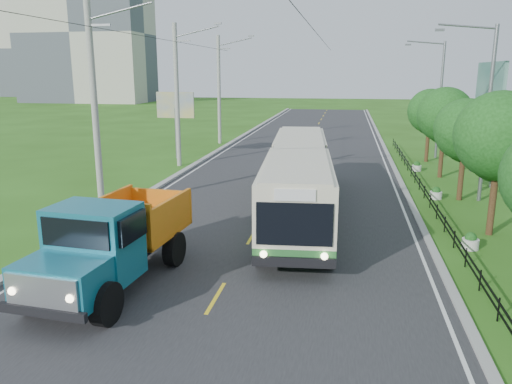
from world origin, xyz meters
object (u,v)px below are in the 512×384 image
(pole_mid, at_px, (177,95))
(tree_third, at_px, (500,140))
(tree_fourth, at_px, (466,133))
(tree_back, at_px, (430,113))
(pole_near, at_px, (95,106))
(planter_mid, at_px, (436,194))
(pole_far, at_px, (219,90))
(billboard_left, at_px, (175,109))
(streetlight_far, at_px, (438,96))
(planter_near, at_px, (470,242))
(bus, at_px, (299,174))
(planter_far, at_px, (417,167))
(dump_truck, at_px, (112,237))
(billboard_right, at_px, (489,94))
(streetlight_mid, at_px, (485,108))
(tree_fifth, at_px, (445,118))

(pole_mid, relative_size, tree_third, 1.67)
(tree_fourth, xyz_separation_m, tree_back, (0.00, 12.00, 0.07))
(pole_near, height_order, tree_fourth, pole_near)
(tree_back, height_order, planter_mid, tree_back)
(pole_far, bearing_deg, billboard_left, -97.83)
(pole_mid, xyz_separation_m, streetlight_far, (18.90, 7.00, -0.19))
(planter_near, distance_m, billboard_left, 25.78)
(pole_near, relative_size, streetlight_far, 1.10)
(pole_mid, bearing_deg, streetlight_far, 20.32)
(pole_far, bearing_deg, bus, -67.10)
(billboard_left, bearing_deg, planter_mid, -28.92)
(tree_back, height_order, planter_far, tree_back)
(tree_fourth, bearing_deg, pole_mid, 159.26)
(dump_truck, bearing_deg, planter_near, 29.75)
(pole_near, height_order, planter_near, pole_near)
(pole_mid, relative_size, bus, 0.59)
(planter_near, distance_m, billboard_right, 15.34)
(bus, height_order, dump_truck, bus)
(pole_near, bearing_deg, tree_back, 43.41)
(tree_third, relative_size, streetlight_far, 0.66)
(billboard_left, bearing_deg, planter_near, -44.84)
(planter_near, bearing_deg, dump_truck, -154.97)
(tree_back, bearing_deg, streetlight_far, 67.08)
(pole_far, relative_size, streetlight_mid, 1.10)
(pole_near, xyz_separation_m, tree_fifth, (18.12, 11.14, -1.24))
(billboard_left, height_order, bus, billboard_left)
(streetlight_mid, height_order, dump_truck, streetlight_mid)
(bus, bearing_deg, tree_fourth, 22.81)
(pole_near, distance_m, billboard_left, 15.10)
(planter_near, xyz_separation_m, planter_far, (0.00, 16.00, 0.00))
(pole_far, bearing_deg, pole_near, -90.00)
(streetlight_far, bearing_deg, billboard_left, -168.77)
(tree_third, relative_size, bus, 0.35)
(planter_mid, bearing_deg, streetlight_far, 81.70)
(pole_mid, bearing_deg, planter_far, 3.39)
(tree_fifth, bearing_deg, dump_truck, -123.94)
(pole_near, distance_m, pole_mid, 12.00)
(planter_far, bearing_deg, dump_truck, -119.12)
(tree_fifth, bearing_deg, planter_near, -95.08)
(tree_fifth, xyz_separation_m, billboard_right, (2.44, -0.14, 1.49))
(bus, relative_size, dump_truck, 2.40)
(tree_third, bearing_deg, streetlight_far, 87.73)
(streetlight_far, height_order, planter_near, streetlight_far)
(tree_fourth, xyz_separation_m, planter_far, (-1.26, 7.86, -3.30))
(tree_fifth, bearing_deg, billboard_right, -3.30)
(streetlight_far, height_order, planter_mid, streetlight_far)
(tree_fifth, distance_m, billboard_right, 2.87)
(pole_near, relative_size, pole_mid, 1.00)
(tree_third, bearing_deg, bus, 168.59)
(billboard_right, bearing_deg, planter_near, -104.80)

